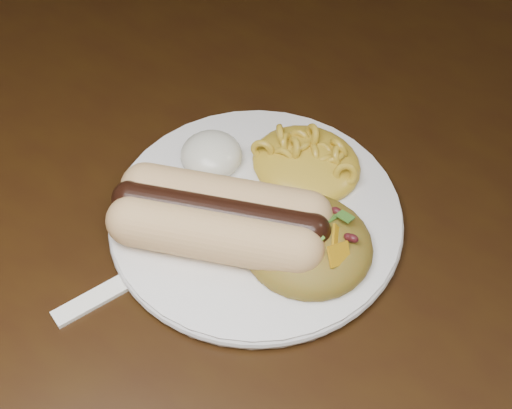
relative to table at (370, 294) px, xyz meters
The scene contains 7 objects.
table is the anchor object (origin of this frame).
plate 0.14m from the table, 150.46° to the right, with size 0.23×0.23×0.01m, color white.
hotdog 0.18m from the table, 139.89° to the right, with size 0.14×0.12×0.04m.
mac_and_cheese 0.15m from the table, behind, with size 0.09×0.08×0.04m, color gold.
sour_cream 0.20m from the table, 169.64° to the right, with size 0.05×0.05×0.03m, color silver.
taco_salad 0.14m from the table, 122.02° to the right, with size 0.10×0.10×0.05m.
fork 0.24m from the table, 129.98° to the right, with size 0.02×0.12×0.00m, color white.
Camera 1 is at (0.14, -0.37, 1.25)m, focal length 55.00 mm.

